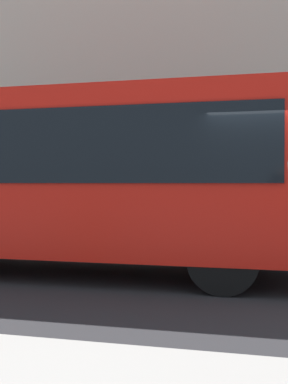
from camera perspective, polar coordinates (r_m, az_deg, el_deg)
The scene contains 2 objects.
building_facade_far at distance 14.96m, azimuth 16.04°, elevation 18.28°, with size 28.00×1.55×12.00m.
red_bus at distance 8.55m, azimuth -10.65°, elevation 1.94°, with size 9.05×2.54×3.08m.
Camera 1 is at (0.52, 7.48, 1.55)m, focal length 44.98 mm.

